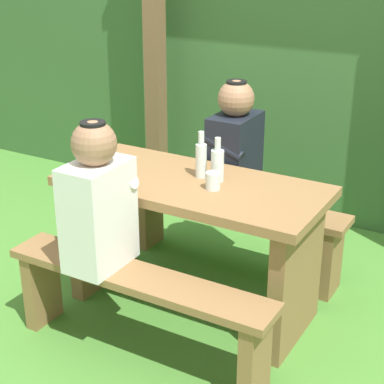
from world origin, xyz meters
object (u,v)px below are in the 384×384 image
(bench_far, at_px, (235,219))
(picnic_table, at_px, (192,224))
(person_black_coat, at_px, (235,146))
(drinking_glass, at_px, (213,181))
(person_white_shirt, at_px, (98,201))
(bottle_right, at_px, (201,159))
(bottle_left, at_px, (217,164))
(bench_near, at_px, (138,299))

(bench_far, bearing_deg, picnic_table, -90.00)
(person_black_coat, relative_size, drinking_glass, 8.09)
(person_white_shirt, relative_size, drinking_glass, 8.09)
(bench_far, bearing_deg, bottle_right, -88.78)
(bench_far, relative_size, drinking_glass, 15.73)
(picnic_table, relative_size, bottle_left, 5.96)
(picnic_table, distance_m, bottle_left, 0.36)
(person_black_coat, height_order, bottle_left, person_black_coat)
(bench_far, distance_m, bottle_right, 0.69)
(picnic_table, distance_m, bench_near, 0.55)
(person_white_shirt, relative_size, bottle_left, 3.06)
(bench_far, xyz_separation_m, drinking_glass, (0.14, -0.56, 0.47))
(bottle_right, bearing_deg, bench_far, 91.22)
(bottle_right, bearing_deg, person_white_shirt, -110.07)
(person_white_shirt, bearing_deg, bench_far, 78.63)
(drinking_glass, relative_size, bottle_right, 0.36)
(person_black_coat, bearing_deg, picnic_table, -88.69)
(drinking_glass, xyz_separation_m, bottle_right, (-0.13, 0.12, 0.06))
(bench_near, bearing_deg, bottle_left, 79.54)
(person_white_shirt, xyz_separation_m, bottle_right, (0.22, 0.60, 0.06))
(drinking_glass, bearing_deg, person_white_shirt, -126.20)
(picnic_table, distance_m, drinking_glass, 0.32)
(picnic_table, xyz_separation_m, bench_near, (0.00, -0.52, -0.18))
(bench_far, relative_size, person_white_shirt, 1.95)
(bench_near, bearing_deg, person_white_shirt, 179.09)
(bench_near, xyz_separation_m, bench_far, (0.00, 1.04, 0.00))
(person_white_shirt, distance_m, person_black_coat, 1.05)
(drinking_glass, relative_size, bottle_left, 0.38)
(picnic_table, bearing_deg, bench_near, -90.00)
(bottle_right, bearing_deg, person_black_coat, 92.77)
(picnic_table, height_order, person_black_coat, person_black_coat)
(bottle_left, height_order, bottle_right, bottle_right)
(bench_far, distance_m, bottle_left, 0.69)
(person_black_coat, relative_size, bottle_right, 2.88)
(picnic_table, distance_m, bottle_right, 0.35)
(bench_near, bearing_deg, bench_far, 90.00)
(bench_far, height_order, bottle_right, bottle_right)
(bench_near, xyz_separation_m, person_white_shirt, (-0.21, 0.00, 0.46))
(drinking_glass, xyz_separation_m, bottle_left, (-0.03, 0.11, 0.05))
(bench_near, bearing_deg, picnic_table, 90.00)
(bench_near, xyz_separation_m, drinking_glass, (0.14, 0.48, 0.47))
(picnic_table, relative_size, drinking_glass, 15.73)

